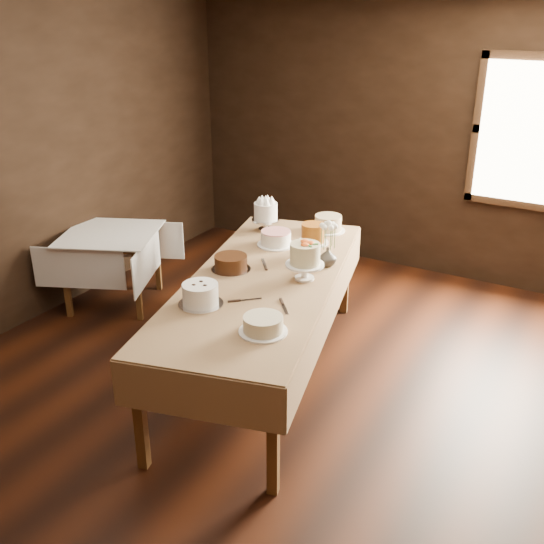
{
  "coord_description": "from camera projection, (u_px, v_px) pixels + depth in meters",
  "views": [
    {
      "loc": [
        2.12,
        -3.45,
        2.78
      ],
      "look_at": [
        0.0,
        0.2,
        0.95
      ],
      "focal_mm": 42.01,
      "sensor_mm": 36.0,
      "label": 1
    }
  ],
  "objects": [
    {
      "name": "cake_caramel",
      "position": [
        313.0,
        242.0,
        5.12
      ],
      "size": [
        0.25,
        0.25,
        0.29
      ],
      "color": "white",
      "rests_on": "display_table"
    },
    {
      "name": "window",
      "position": [
        540.0,
        135.0,
        5.92
      ],
      "size": [
        1.1,
        0.05,
        1.3
      ],
      "primitive_type": "cube",
      "color": "#FFEABF",
      "rests_on": "wall_back"
    },
    {
      "name": "cake_cream",
      "position": [
        263.0,
        325.0,
        3.98
      ],
      "size": [
        0.31,
        0.31,
        0.11
      ],
      "color": "white",
      "rests_on": "display_table"
    },
    {
      "name": "flower_bouquet",
      "position": [
        328.0,
        233.0,
        4.89
      ],
      "size": [
        0.14,
        0.14,
        0.2
      ],
      "primitive_type": null,
      "color": "white",
      "rests_on": "flower_vase"
    },
    {
      "name": "cake_server_a",
      "position": [
        251.0,
        299.0,
        4.43
      ],
      "size": [
        0.19,
        0.19,
        0.01
      ],
      "primitive_type": "cube",
      "rotation": [
        0.0,
        0.0,
        0.77
      ],
      "color": "silver",
      "rests_on": "display_table"
    },
    {
      "name": "flower_vase",
      "position": [
        327.0,
        257.0,
        4.97
      ],
      "size": [
        0.19,
        0.19,
        0.15
      ],
      "primitive_type": "imported",
      "rotation": [
        0.0,
        0.0,
        5.1
      ],
      "color": "#2D2823",
      "rests_on": "display_table"
    },
    {
      "name": "cake_server_b",
      "position": [
        285.0,
        309.0,
        4.29
      ],
      "size": [
        0.18,
        0.2,
        0.01
      ],
      "primitive_type": "cube",
      "rotation": [
        0.0,
        0.0,
        -0.86
      ],
      "color": "silver",
      "rests_on": "display_table"
    },
    {
      "name": "cake_speckled",
      "position": [
        328.0,
        224.0,
        5.71
      ],
      "size": [
        0.34,
        0.34,
        0.14
      ],
      "color": "white",
      "rests_on": "display_table"
    },
    {
      "name": "cake_chocolate",
      "position": [
        231.0,
        263.0,
        4.89
      ],
      "size": [
        0.34,
        0.34,
        0.12
      ],
      "color": "silver",
      "rests_on": "display_table"
    },
    {
      "name": "wall_left",
      "position": [
        7.0,
        173.0,
        5.42
      ],
      "size": [
        0.02,
        6.0,
        2.8
      ],
      "primitive_type": "cube",
      "color": "black",
      "rests_on": "ground"
    },
    {
      "name": "display_table",
      "position": [
        263.0,
        286.0,
        4.8
      ],
      "size": [
        1.7,
        2.89,
        0.84
      ],
      "rotation": [
        0.0,
        0.0,
        0.25
      ],
      "color": "#4E2E13",
      "rests_on": "ground"
    },
    {
      "name": "cake_server_c",
      "position": [
        264.0,
        262.0,
        5.05
      ],
      "size": [
        0.17,
        0.2,
        0.01
      ],
      "primitive_type": "cube",
      "rotation": [
        0.0,
        0.0,
        2.24
      ],
      "color": "silver",
      "rests_on": "display_table"
    },
    {
      "name": "cake_flowers",
      "position": [
        305.0,
        263.0,
        4.7
      ],
      "size": [
        0.31,
        0.31,
        0.3
      ],
      "color": "white",
      "rests_on": "display_table"
    },
    {
      "name": "floor",
      "position": [
        259.0,
        396.0,
        4.82
      ],
      "size": [
        5.0,
        6.0,
        0.01
      ],
      "primitive_type": "cube",
      "color": "black",
      "rests_on": "ground"
    },
    {
      "name": "cake_swirl",
      "position": [
        200.0,
        295.0,
        4.33
      ],
      "size": [
        0.32,
        0.32,
        0.16
      ],
      "color": "silver",
      "rests_on": "display_table"
    },
    {
      "name": "cake_meringue",
      "position": [
        266.0,
        217.0,
        5.7
      ],
      "size": [
        0.26,
        0.26,
        0.27
      ],
      "color": "silver",
      "rests_on": "display_table"
    },
    {
      "name": "cake_lattice",
      "position": [
        276.0,
        239.0,
        5.38
      ],
      "size": [
        0.32,
        0.32,
        0.12
      ],
      "color": "white",
      "rests_on": "display_table"
    },
    {
      "name": "wall_back",
      "position": [
        406.0,
        140.0,
        6.64
      ],
      "size": [
        5.0,
        0.02,
        2.8
      ],
      "primitive_type": "cube",
      "color": "black",
      "rests_on": "ground"
    },
    {
      "name": "cake_server_d",
      "position": [
        307.0,
        265.0,
        4.99
      ],
      "size": [
        0.19,
        0.19,
        0.01
      ],
      "primitive_type": "cube",
      "rotation": [
        0.0,
        0.0,
        0.77
      ],
      "color": "silver",
      "rests_on": "display_table"
    },
    {
      "name": "side_table",
      "position": [
        111.0,
        241.0,
        6.05
      ],
      "size": [
        1.14,
        1.14,
        0.72
      ],
      "rotation": [
        0.0,
        0.0,
        0.43
      ],
      "color": "#4E2E13",
      "rests_on": "ground"
    }
  ]
}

